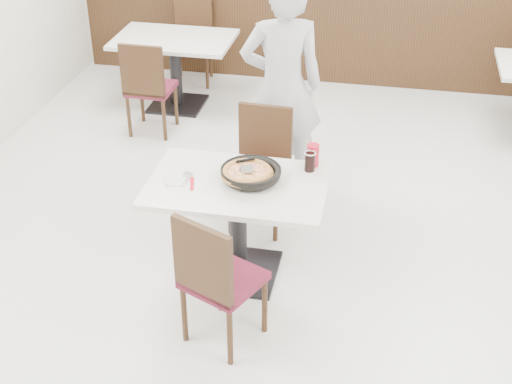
% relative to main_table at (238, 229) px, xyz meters
% --- Properties ---
extents(floor, '(7.00, 7.00, 0.00)m').
position_rel_main_table_xyz_m(floor, '(0.33, 0.19, -0.38)').
color(floor, silver).
rests_on(floor, ground).
extents(wainscot_back, '(5.90, 0.03, 1.10)m').
position_rel_main_table_xyz_m(wainscot_back, '(0.33, 3.67, 0.18)').
color(wainscot_back, black).
rests_on(wainscot_back, floor).
extents(main_table, '(1.29, 0.94, 0.75)m').
position_rel_main_table_xyz_m(main_table, '(0.00, 0.00, 0.00)').
color(main_table, beige).
rests_on(main_table, floor).
extents(chair_near, '(0.56, 0.56, 0.95)m').
position_rel_main_table_xyz_m(chair_near, '(0.06, -0.66, 0.10)').
color(chair_near, black).
rests_on(chair_near, floor).
extents(chair_far, '(0.45, 0.45, 0.95)m').
position_rel_main_table_xyz_m(chair_far, '(0.02, 0.64, 0.10)').
color(chair_far, black).
rests_on(chair_far, floor).
extents(trivet, '(0.13, 0.13, 0.04)m').
position_rel_main_table_xyz_m(trivet, '(0.12, 0.05, 0.39)').
color(trivet, black).
rests_on(trivet, main_table).
extents(pizza_pan, '(0.44, 0.44, 0.01)m').
position_rel_main_table_xyz_m(pizza_pan, '(0.08, 0.05, 0.42)').
color(pizza_pan, black).
rests_on(pizza_pan, trivet).
extents(pizza, '(0.39, 0.39, 0.02)m').
position_rel_main_table_xyz_m(pizza, '(0.06, 0.03, 0.44)').
color(pizza, '#B47533').
rests_on(pizza, pizza_pan).
extents(pizza_server, '(0.11, 0.12, 0.00)m').
position_rel_main_table_xyz_m(pizza_server, '(0.06, 0.04, 0.47)').
color(pizza_server, silver).
rests_on(pizza_server, pizza).
extents(napkin, '(0.20, 0.20, 0.00)m').
position_rel_main_table_xyz_m(napkin, '(-0.37, -0.08, 0.38)').
color(napkin, white).
rests_on(napkin, main_table).
extents(side_plate, '(0.18, 0.18, 0.01)m').
position_rel_main_table_xyz_m(side_plate, '(-0.40, -0.07, 0.38)').
color(side_plate, silver).
rests_on(side_plate, napkin).
extents(fork, '(0.03, 0.17, 0.00)m').
position_rel_main_table_xyz_m(fork, '(-0.34, -0.06, 0.39)').
color(fork, silver).
rests_on(fork, side_plate).
extents(cola_glass, '(0.08, 0.08, 0.13)m').
position_rel_main_table_xyz_m(cola_glass, '(0.45, 0.26, 0.44)').
color(cola_glass, black).
rests_on(cola_glass, main_table).
extents(red_cup, '(0.09, 0.09, 0.16)m').
position_rel_main_table_xyz_m(red_cup, '(0.46, 0.34, 0.45)').
color(red_cup, red).
rests_on(red_cup, main_table).
extents(diner_person, '(0.78, 0.63, 1.84)m').
position_rel_main_table_xyz_m(diner_person, '(0.08, 1.27, 0.55)').
color(diner_person, silver).
rests_on(diner_person, floor).
extents(bg_table_left, '(1.25, 0.88, 0.75)m').
position_rel_main_table_xyz_m(bg_table_left, '(-1.27, 2.70, 0.00)').
color(bg_table_left, beige).
rests_on(bg_table_left, floor).
extents(bg_chair_left_near, '(0.43, 0.43, 0.95)m').
position_rel_main_table_xyz_m(bg_chair_left_near, '(-1.33, 2.08, 0.10)').
color(bg_chair_left_near, black).
rests_on(bg_chair_left_near, floor).
extents(bg_chair_left_far, '(0.47, 0.47, 0.95)m').
position_rel_main_table_xyz_m(bg_chair_left_far, '(-1.28, 3.35, 0.10)').
color(bg_chair_left_far, black).
rests_on(bg_chair_left_far, floor).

